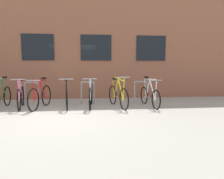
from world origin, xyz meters
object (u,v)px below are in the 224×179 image
(bicycle_silver, at_px, (91,95))
(bicycle_yellow, at_px, (118,95))
(bicycle_black, at_px, (67,96))
(bicycle_white, at_px, (150,96))
(bicycle_pink, at_px, (21,96))
(bicycle_red, at_px, (40,96))
(bicycle_green, at_px, (2,97))

(bicycle_silver, height_order, bicycle_yellow, bicycle_yellow)
(bicycle_black, xyz_separation_m, bicycle_white, (2.87, -0.11, -0.02))
(bicycle_pink, bearing_deg, bicycle_white, -2.19)
(bicycle_white, height_order, bicycle_red, bicycle_white)
(bicycle_silver, bearing_deg, bicycle_green, 179.50)
(bicycle_green, xyz_separation_m, bicycle_pink, (0.59, 0.04, -0.01))
(bicycle_silver, height_order, bicycle_pink, bicycle_silver)
(bicycle_yellow, bearing_deg, bicycle_black, 176.58)
(bicycle_silver, relative_size, bicycle_green, 1.05)
(bicycle_pink, bearing_deg, bicycle_silver, -1.65)
(bicycle_black, xyz_separation_m, bicycle_silver, (0.82, -0.01, 0.00))
(bicycle_black, distance_m, bicycle_silver, 0.82)
(bicycle_white, distance_m, bicycle_red, 3.72)
(bicycle_black, xyz_separation_m, bicycle_green, (-2.11, 0.01, -0.01))
(bicycle_black, bearing_deg, bicycle_yellow, -3.42)
(bicycle_red, bearing_deg, bicycle_black, 3.71)
(bicycle_white, bearing_deg, bicycle_pink, 177.81)
(bicycle_yellow, bearing_deg, bicycle_red, 178.91)
(bicycle_green, bearing_deg, bicycle_red, -3.13)
(bicycle_red, relative_size, bicycle_yellow, 0.98)
(bicycle_black, xyz_separation_m, bicycle_pink, (-1.52, 0.06, -0.01))
(bicycle_green, relative_size, bicycle_white, 1.03)
(bicycle_silver, distance_m, bicycle_red, 1.67)
(bicycle_yellow, xyz_separation_m, bicycle_pink, (-3.27, 0.16, -0.01))
(bicycle_yellow, bearing_deg, bicycle_white, -0.39)
(bicycle_black, distance_m, bicycle_pink, 1.52)
(bicycle_white, distance_m, bicycle_pink, 4.39)
(bicycle_green, distance_m, bicycle_red, 1.26)
(bicycle_red, distance_m, bicycle_yellow, 2.60)
(bicycle_black, bearing_deg, bicycle_red, -176.29)
(bicycle_green, relative_size, bicycle_yellow, 1.01)
(bicycle_silver, xyz_separation_m, bicycle_yellow, (0.93, -0.09, -0.01))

